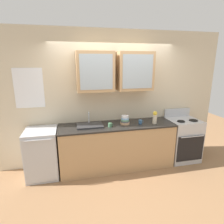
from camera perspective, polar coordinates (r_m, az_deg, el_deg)
name	(u,v)px	position (r m, az deg, el deg)	size (l,w,h in m)	color
ground_plane	(117,166)	(4.15, 1.48, -16.01)	(10.00, 10.00, 0.00)	#936B47
back_wall_unit	(113,93)	(3.93, 0.37, 5.75)	(4.74, 0.44, 2.77)	beige
counter	(117,146)	(3.93, 1.52, -10.22)	(2.31, 0.66, 0.92)	tan
stove_range	(182,139)	(4.51, 20.51, -7.72)	(0.66, 0.67, 1.10)	silver
sink_faucet	(90,125)	(3.69, -6.76, -3.99)	(0.50, 0.36, 0.26)	#2D2D30
bowl_stack	(125,120)	(3.78, 3.96, -2.51)	(0.19, 0.19, 0.18)	#E0AD7F
vase	(155,117)	(3.89, 12.89, -1.58)	(0.09, 0.09, 0.26)	beige
cup_near_sink	(110,125)	(3.62, -0.58, -3.95)	(0.10, 0.07, 0.08)	#4C7F59
cup_near_bowls	(140,122)	(3.84, 8.62, -2.97)	(0.10, 0.07, 0.08)	#38608C
dishwasher	(42,153)	(3.87, -20.37, -11.66)	(0.58, 0.64, 0.92)	silver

